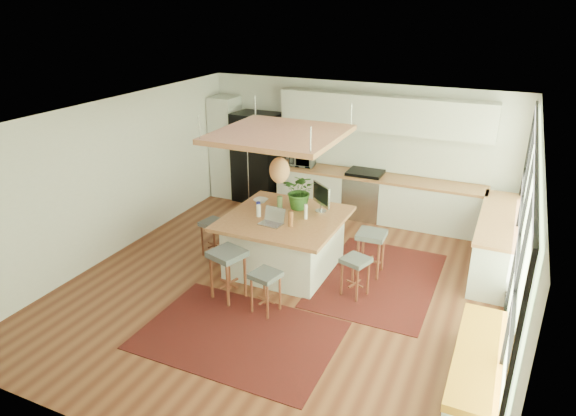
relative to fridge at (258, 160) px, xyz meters
The scene contains 36 objects.
floor 3.93m from the fridge, 56.07° to the right, with size 7.00×7.00×0.00m, color #572719.
ceiling 4.21m from the fridge, 56.07° to the right, with size 7.00×7.00×0.00m, color white.
wall_back 2.20m from the fridge, ahead, with size 6.50×6.50×0.00m, color silver.
wall_front 7.01m from the fridge, 72.28° to the right, with size 6.50×6.50×0.00m, color silver.
wall_left 3.39m from the fridge, 109.47° to the right, with size 7.00×7.00×0.00m, color silver.
wall_right 6.26m from the fridge, 30.48° to the right, with size 7.00×7.00×0.00m, color silver.
window_wall 6.24m from the fridge, 30.62° to the right, with size 0.10×6.20×2.60m, color black, non-canonical shape.
pantry 0.84m from the fridge, behind, with size 0.55×0.60×2.25m, color silver.
back_counter_base 2.72m from the fridge, ahead, with size 4.20×0.60×0.88m, color silver.
back_counter_top 2.68m from the fridge, ahead, with size 4.24×0.64×0.05m, color #9B5837.
backsplash 2.73m from the fridge, ahead, with size 4.20×0.02×0.80m, color white.
upper_cabinets 2.95m from the fridge, ahead, with size 4.20×0.34×0.70m, color silver.
range 2.47m from the fridge, ahead, with size 0.76×0.62×1.00m, color #A5A5AA, non-canonical shape.
right_counter_base 5.22m from the fridge, 12.98° to the right, with size 0.60×2.50×0.88m, color silver.
right_counter_top 5.19m from the fridge, 12.98° to the right, with size 0.64×2.54×0.05m, color #9B5837.
window_bench 6.73m from the fridge, 40.68° to the right, with size 0.52×2.00×0.50m, color silver, non-canonical shape.
ceiling_panel 3.50m from the fridge, 56.51° to the right, with size 1.86×1.86×0.80m, color #9B5837, non-canonical shape.
rug_near 5.17m from the fridge, 65.64° to the right, with size 2.60×1.80×0.01m, color black.
rug_right 4.27m from the fridge, 35.16° to the right, with size 1.80×2.60×0.01m, color black.
fridge is the anchor object (origin of this frame).
island 3.27m from the fridge, 54.90° to the right, with size 1.85×1.85×0.93m, color #9B5837, non-canonical shape.
stool_near_left 4.18m from the fridge, 68.89° to the right, with size 0.46×0.46×0.79m, color #45494D, non-canonical shape.
stool_near_right 4.55m from the fridge, 61.30° to the right, with size 0.38×0.38×0.64m, color #45494D, non-canonical shape.
stool_right_front 4.42m from the fridge, 43.23° to the right, with size 0.37×0.37×0.63m, color #45494D, non-canonical shape.
stool_right_back 3.98m from the fridge, 35.05° to the right, with size 0.44×0.44×0.75m, color #45494D, non-canonical shape.
stool_left_side 2.86m from the fridge, 78.78° to the right, with size 0.38×0.38×0.65m, color #45494D, non-canonical shape.
laptop 3.52m from the fridge, 59.25° to the right, with size 0.36×0.38×0.27m, color #A5A5AA, non-canonical shape.
monitor 3.20m from the fridge, 43.44° to the right, with size 0.52×0.19×0.49m, color #A5A5AA, non-canonical shape.
microwave 1.06m from the fridge, ahead, with size 0.51×0.28×0.34m, color #A5A5AA.
island_plant 2.97m from the fridge, 48.60° to the right, with size 0.57×0.63×0.49m, color #1E4C19.
island_bowl 2.55m from the fridge, 61.50° to the right, with size 0.23×0.23×0.06m, color white.
island_bottle_0 2.87m from the fridge, 62.77° to the right, with size 0.07×0.07×0.19m, color #2F33BD.
island_bottle_1 3.16m from the fridge, 62.43° to the right, with size 0.07×0.07×0.19m, color white.
island_bottle_2 3.63m from the fridge, 54.39° to the right, with size 0.07×0.07×0.19m, color brown.
island_bottle_3 3.41m from the fridge, 49.60° to the right, with size 0.07×0.07×0.19m, color white.
island_bottle_4 2.92m from the fridge, 55.29° to the right, with size 0.07×0.07×0.19m, color #607D4B.
Camera 1 is at (2.93, -6.40, 4.19)m, focal length 31.87 mm.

